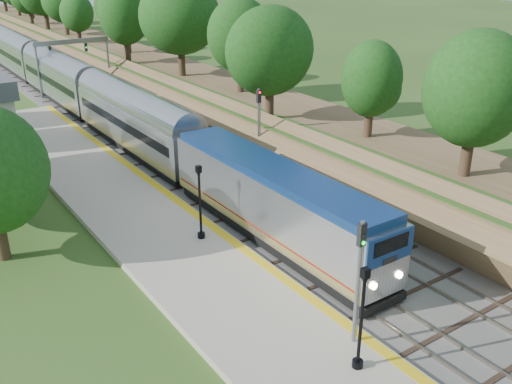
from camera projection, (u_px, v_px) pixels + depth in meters
ground at (469, 370)px, 22.73m from camera, size 320.00×320.00×0.00m
trackbed at (60, 86)px, 69.23m from camera, size 9.50×170.00×0.28m
platform at (170, 243)px, 32.08m from camera, size 6.40×68.00×0.38m
yellow_stripe at (214, 227)px, 33.49m from camera, size 0.55×68.00×0.01m
embankment at (124, 63)px, 72.83m from camera, size 10.64×170.00×11.70m
signal_gantry at (73, 52)px, 63.81m from camera, size 8.40×0.38×6.20m
trees_behind_platform at (27, 168)px, 30.81m from camera, size 7.82×53.32×7.21m
train at (37, 68)px, 68.80m from camera, size 2.91×116.62×4.27m
lamppost_mid at (361, 325)px, 21.55m from camera, size 0.44×0.44×4.45m
lamppost_far at (200, 206)px, 31.55m from camera, size 0.43×0.43×4.34m
signal_platform at (359, 270)px, 22.46m from camera, size 0.33×0.26×5.57m
signal_farside at (259, 119)px, 42.43m from camera, size 0.33×0.26×5.96m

